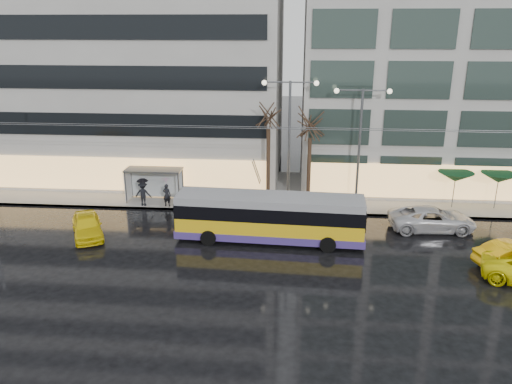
# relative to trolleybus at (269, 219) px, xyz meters

# --- Properties ---
(ground) EXTENTS (140.00, 140.00, 0.00)m
(ground) POSITION_rel_trolleybus_xyz_m (-1.00, -4.27, -1.45)
(ground) COLOR black
(ground) RESTS_ON ground
(sidewalk) EXTENTS (80.00, 10.00, 0.15)m
(sidewalk) POSITION_rel_trolleybus_xyz_m (1.00, 9.73, -1.37)
(sidewalk) COLOR gray
(sidewalk) RESTS_ON ground
(kerb) EXTENTS (80.00, 0.10, 0.15)m
(kerb) POSITION_rel_trolleybus_xyz_m (1.00, 4.78, -1.37)
(kerb) COLOR slate
(kerb) RESTS_ON ground
(building_left) EXTENTS (34.00, 14.00, 22.00)m
(building_left) POSITION_rel_trolleybus_xyz_m (-17.00, 14.73, 9.70)
(building_left) COLOR #9E9B97
(building_left) RESTS_ON sidewalk
(building_right) EXTENTS (32.00, 14.00, 25.00)m
(building_right) POSITION_rel_trolleybus_xyz_m (18.00, 14.73, 11.20)
(building_right) COLOR #9E9B97
(building_right) RESTS_ON sidewalk
(trolleybus) EXTENTS (11.64, 4.77, 5.35)m
(trolleybus) POSITION_rel_trolleybus_xyz_m (0.00, 0.00, 0.00)
(trolleybus) COLOR gold
(trolleybus) RESTS_ON ground
(catenary) EXTENTS (42.24, 5.12, 7.00)m
(catenary) POSITION_rel_trolleybus_xyz_m (-0.00, 3.67, 2.81)
(catenary) COLOR #595B60
(catenary) RESTS_ON ground
(bus_shelter) EXTENTS (4.20, 1.60, 2.51)m
(bus_shelter) POSITION_rel_trolleybus_xyz_m (-9.38, 6.42, 0.51)
(bus_shelter) COLOR #595B60
(bus_shelter) RESTS_ON sidewalk
(street_lamp_near) EXTENTS (3.96, 0.36, 9.03)m
(street_lamp_near) POSITION_rel_trolleybus_xyz_m (1.00, 6.53, 4.54)
(street_lamp_near) COLOR #595B60
(street_lamp_near) RESTS_ON sidewalk
(street_lamp_far) EXTENTS (3.96, 0.36, 8.53)m
(street_lamp_far) POSITION_rel_trolleybus_xyz_m (6.00, 6.53, 4.27)
(street_lamp_far) COLOR #595B60
(street_lamp_far) RESTS_ON sidewalk
(tree_a) EXTENTS (3.20, 3.20, 8.40)m
(tree_a) POSITION_rel_trolleybus_xyz_m (-0.50, 6.73, 5.64)
(tree_a) COLOR black
(tree_a) RESTS_ON sidewalk
(tree_b) EXTENTS (3.20, 3.20, 7.70)m
(tree_b) POSITION_rel_trolleybus_xyz_m (2.50, 6.93, 4.95)
(tree_b) COLOR black
(tree_b) RESTS_ON sidewalk
(parasol_a) EXTENTS (2.50, 2.50, 2.65)m
(parasol_a) POSITION_rel_trolleybus_xyz_m (13.00, 6.73, 1.00)
(parasol_a) COLOR #595B60
(parasol_a) RESTS_ON sidewalk
(parasol_b) EXTENTS (2.50, 2.50, 2.65)m
(parasol_b) POSITION_rel_trolleybus_xyz_m (16.00, 6.73, 1.00)
(parasol_b) COLOR #595B60
(parasol_b) RESTS_ON sidewalk
(taxi_a) EXTENTS (3.48, 4.64, 1.47)m
(taxi_a) POSITION_rel_trolleybus_xyz_m (-11.58, -0.30, -0.71)
(taxi_a) COLOR yellow
(taxi_a) RESTS_ON ground
(sedan_silver) EXTENTS (5.67, 2.85, 1.54)m
(sedan_silver) POSITION_rel_trolleybus_xyz_m (10.53, 2.60, -0.68)
(sedan_silver) COLOR silver
(sedan_silver) RESTS_ON ground
(pedestrian_a) EXTENTS (1.13, 1.15, 2.19)m
(pedestrian_a) POSITION_rel_trolleybus_xyz_m (-7.82, 5.20, 0.15)
(pedestrian_a) COLOR black
(pedestrian_a) RESTS_ON sidewalk
(pedestrian_b) EXTENTS (0.91, 0.82, 1.53)m
(pedestrian_b) POSITION_rel_trolleybus_xyz_m (-6.53, 5.30, -0.53)
(pedestrian_b) COLOR black
(pedestrian_b) RESTS_ON sidewalk
(pedestrian_c) EXTENTS (1.20, 0.84, 2.11)m
(pedestrian_c) POSITION_rel_trolleybus_xyz_m (-9.58, 5.19, -0.18)
(pedestrian_c) COLOR black
(pedestrian_c) RESTS_ON sidewalk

